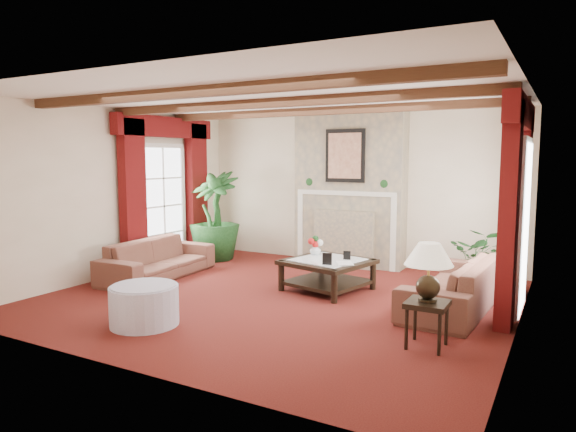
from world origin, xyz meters
The scene contains 23 objects.
floor centered at (0.00, 0.00, 0.00)m, with size 6.00×6.00×0.00m, color #3E0D0B.
ceiling centered at (0.00, 0.00, 2.70)m, with size 6.00×6.00×0.00m, color white.
back_wall centered at (0.00, 2.75, 1.35)m, with size 6.00×0.02×2.70m, color beige.
left_wall centered at (-3.00, 0.00, 1.35)m, with size 0.02×5.50×2.70m, color beige.
right_wall centered at (3.00, 0.00, 1.35)m, with size 0.02×5.50×2.70m, color beige.
ceiling_beams centered at (0.00, 0.00, 2.64)m, with size 6.00×3.00×0.12m, color #392012, non-canonical shape.
fireplace centered at (0.00, 2.55, 2.70)m, with size 2.00×0.52×2.70m, color tan, non-canonical shape.
french_door_left centered at (-2.97, 1.00, 2.13)m, with size 0.10×1.10×2.16m, color white, non-canonical shape.
french_door_right centered at (2.97, 1.00, 2.13)m, with size 0.10×1.10×2.16m, color white, non-canonical shape.
curtains_left centered at (-2.86, 1.00, 2.55)m, with size 0.20×2.40×2.55m, color #47090B, non-canonical shape.
curtains_right centered at (2.86, 1.00, 2.55)m, with size 0.20×2.40×2.55m, color #47090B, non-canonical shape.
sofa_left centered at (-2.31, 0.13, 0.40)m, with size 0.72×2.09×0.81m, color #3D101D.
sofa_right centered at (2.21, 0.64, 0.42)m, with size 0.76×2.20×0.85m, color #3D101D.
potted_palm centered at (-2.39, 1.75, 0.47)m, with size 0.94×1.67×0.93m, color black.
small_plant centered at (2.34, 1.92, 0.35)m, with size 0.91×0.98×0.70m, color black.
coffee_table centered at (0.42, 0.71, 0.22)m, with size 1.09×1.09×0.44m, color black, non-canonical shape.
side_table centered at (2.24, -0.88, 0.24)m, with size 0.41×0.41×0.48m, color black, non-canonical shape.
ottoman centered at (-0.78, -1.74, 0.23)m, with size 0.78×0.78×0.46m, color #9C9AAF.
table_lamp centered at (2.24, -0.88, 0.79)m, with size 0.49×0.49×0.62m, color black, non-canonical shape.
flower_vase centered at (0.11, 0.94, 0.53)m, with size 0.17×0.18×0.17m, color silver.
book centered at (0.67, 0.48, 0.59)m, with size 0.19×0.13×0.29m, color black.
photo_frame_a centered at (0.57, 0.35, 0.53)m, with size 0.13×0.02×0.17m, color black, non-canonical shape.
photo_frame_b centered at (0.67, 0.82, 0.51)m, with size 0.10×0.02×0.14m, color black, non-canonical shape.
Camera 1 is at (3.43, -5.97, 1.92)m, focal length 32.00 mm.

